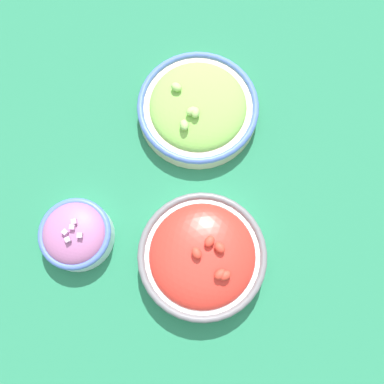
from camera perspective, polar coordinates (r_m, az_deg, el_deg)
name	(u,v)px	position (r m, az deg, el deg)	size (l,w,h in m)	color
ground_plane	(192,196)	(0.78, 0.00, -0.56)	(3.00, 3.00, 0.00)	#23704C
bowl_lettuce	(198,108)	(0.81, 0.79, 11.17)	(0.23, 0.23, 0.07)	beige
bowl_cherry_tomatoes	(202,256)	(0.73, 1.37, -8.53)	(0.22, 0.22, 0.08)	white
bowl_red_onion	(76,234)	(0.76, -15.24, -5.45)	(0.12, 0.12, 0.07)	silver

